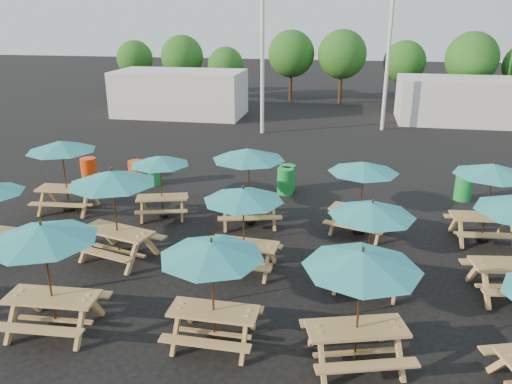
% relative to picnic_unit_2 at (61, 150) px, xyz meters
% --- Properties ---
extents(ground, '(120.00, 120.00, 0.00)m').
position_rel_picnic_unit_2_xyz_m(ground, '(6.34, -1.58, -2.08)').
color(ground, black).
rests_on(ground, ground).
extents(picnic_unit_2, '(2.34, 2.34, 2.41)m').
position_rel_picnic_unit_2_xyz_m(picnic_unit_2, '(0.00, 0.00, 0.00)').
color(picnic_unit_2, tan).
rests_on(picnic_unit_2, ground).
extents(picnic_unit_3, '(2.28, 2.28, 2.38)m').
position_rel_picnic_unit_2_xyz_m(picnic_unit_3, '(3.25, -6.13, -0.02)').
color(picnic_unit_3, tan).
rests_on(picnic_unit_3, ground).
extents(picnic_unit_4, '(2.75, 2.75, 2.48)m').
position_rel_picnic_unit_2_xyz_m(picnic_unit_4, '(3.16, -2.92, 0.07)').
color(picnic_unit_4, tan).
rests_on(picnic_unit_4, ground).
extents(picnic_unit_5, '(2.30, 2.30, 2.06)m').
position_rel_picnic_unit_2_xyz_m(picnic_unit_5, '(3.26, 0.07, -0.30)').
color(picnic_unit_5, tan).
rests_on(picnic_unit_5, ground).
extents(picnic_unit_6, '(2.04, 2.04, 2.23)m').
position_rel_picnic_unit_2_xyz_m(picnic_unit_6, '(6.59, -5.94, -0.15)').
color(picnic_unit_6, tan).
rests_on(picnic_unit_6, ground).
extents(picnic_unit_7, '(2.15, 2.15, 2.22)m').
position_rel_picnic_unit_2_xyz_m(picnic_unit_7, '(6.55, -2.89, -0.16)').
color(picnic_unit_7, tan).
rests_on(picnic_unit_7, ground).
extents(picnic_unit_8, '(2.68, 2.68, 2.44)m').
position_rel_picnic_unit_2_xyz_m(picnic_unit_8, '(6.09, 0.03, 0.03)').
color(picnic_unit_8, tan).
rests_on(picnic_unit_8, ground).
extents(picnic_unit_9, '(2.64, 2.64, 2.35)m').
position_rel_picnic_unit_2_xyz_m(picnic_unit_9, '(9.34, -6.06, -0.05)').
color(picnic_unit_9, tan).
rests_on(picnic_unit_9, ground).
extents(picnic_unit_10, '(2.21, 2.21, 2.20)m').
position_rel_picnic_unit_2_xyz_m(picnic_unit_10, '(9.60, -3.25, -0.18)').
color(picnic_unit_10, tan).
rests_on(picnic_unit_10, ground).
extents(picnic_unit_11, '(2.55, 2.55, 2.24)m').
position_rel_picnic_unit_2_xyz_m(picnic_unit_11, '(9.46, -0.07, -0.14)').
color(picnic_unit_11, tan).
rests_on(picnic_unit_11, ground).
extents(picnic_unit_14, '(2.30, 2.30, 2.34)m').
position_rel_picnic_unit_2_xyz_m(picnic_unit_14, '(12.94, 0.04, -0.06)').
color(picnic_unit_14, tan).
rests_on(picnic_unit_14, ground).
extents(waste_bin_0, '(0.59, 0.59, 0.95)m').
position_rel_picnic_unit_2_xyz_m(waste_bin_0, '(-0.80, 2.91, -1.61)').
color(waste_bin_0, '#E5410D').
rests_on(waste_bin_0, ground).
extents(waste_bin_1, '(0.59, 0.59, 0.95)m').
position_rel_picnic_unit_2_xyz_m(waste_bin_1, '(1.16, 2.90, -1.61)').
color(waste_bin_1, '#E5410D').
rests_on(waste_bin_1, ground).
extents(waste_bin_2, '(0.59, 0.59, 0.95)m').
position_rel_picnic_unit_2_xyz_m(waste_bin_2, '(1.75, 3.10, -1.61)').
color(waste_bin_2, green).
rests_on(waste_bin_2, ground).
extents(waste_bin_3, '(0.59, 0.59, 0.95)m').
position_rel_picnic_unit_2_xyz_m(waste_bin_3, '(6.85, 2.96, -1.61)').
color(waste_bin_3, green).
rests_on(waste_bin_3, ground).
extents(waste_bin_4, '(0.59, 0.59, 0.95)m').
position_rel_picnic_unit_2_xyz_m(waste_bin_4, '(6.87, 3.37, -1.61)').
color(waste_bin_4, green).
rests_on(waste_bin_4, ground).
extents(waste_bin_5, '(0.59, 0.59, 0.95)m').
position_rel_picnic_unit_2_xyz_m(waste_bin_5, '(13.05, 3.47, -1.61)').
color(waste_bin_5, green).
rests_on(waste_bin_5, ground).
extents(mast_0, '(0.20, 0.20, 12.00)m').
position_rel_picnic_unit_2_xyz_m(mast_0, '(4.34, 12.42, 3.92)').
color(mast_0, silver).
rests_on(mast_0, ground).
extents(mast_1, '(0.20, 0.20, 12.00)m').
position_rel_picnic_unit_2_xyz_m(mast_1, '(10.84, 14.42, 3.92)').
color(mast_1, silver).
rests_on(mast_1, ground).
extents(event_tent_0, '(8.00, 4.00, 2.80)m').
position_rel_picnic_unit_2_xyz_m(event_tent_0, '(-1.66, 16.42, -0.68)').
color(event_tent_0, silver).
rests_on(event_tent_0, ground).
extents(event_tent_1, '(7.00, 4.00, 2.60)m').
position_rel_picnic_unit_2_xyz_m(event_tent_1, '(15.34, 17.42, -0.78)').
color(event_tent_1, silver).
rests_on(event_tent_1, ground).
extents(tree_0, '(2.80, 2.80, 4.24)m').
position_rel_picnic_unit_2_xyz_m(tree_0, '(-7.73, 23.67, 0.75)').
color(tree_0, '#382314').
rests_on(tree_0, ground).
extents(tree_1, '(3.11, 3.11, 4.72)m').
position_rel_picnic_unit_2_xyz_m(tree_1, '(-3.40, 22.32, 1.07)').
color(tree_1, '#382314').
rests_on(tree_1, ground).
extents(tree_2, '(2.59, 2.59, 3.93)m').
position_rel_picnic_unit_2_xyz_m(tree_2, '(-0.05, 22.07, 0.54)').
color(tree_2, '#382314').
rests_on(tree_2, ground).
extents(tree_3, '(3.36, 3.36, 5.09)m').
position_rel_picnic_unit_2_xyz_m(tree_3, '(4.59, 23.13, 1.32)').
color(tree_3, '#382314').
rests_on(tree_3, ground).
extents(tree_4, '(3.41, 3.41, 5.17)m').
position_rel_picnic_unit_2_xyz_m(tree_4, '(8.24, 22.68, 1.38)').
color(tree_4, '#382314').
rests_on(tree_4, ground).
extents(tree_5, '(2.94, 2.94, 4.45)m').
position_rel_picnic_unit_2_xyz_m(tree_5, '(12.56, 23.09, 0.89)').
color(tree_5, '#382314').
rests_on(tree_5, ground).
extents(tree_6, '(3.38, 3.38, 5.13)m').
position_rel_picnic_unit_2_xyz_m(tree_6, '(16.57, 21.31, 1.34)').
color(tree_6, '#382314').
rests_on(tree_6, ground).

